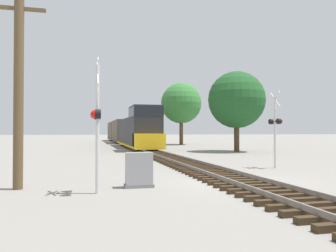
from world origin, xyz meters
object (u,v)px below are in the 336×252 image
crossing_signal_near (97,117)px  freight_train (125,131)px  utility_pole (19,87)px  tree_mid_background (181,103)px  tree_far_right (237,100)px  crossing_signal_far (275,124)px  relay_cabinet (139,170)px

crossing_signal_near → freight_train: bearing=172.0°
utility_pole → tree_mid_background: (16.39, 36.38, 2.83)m
crossing_signal_near → tree_far_right: 24.34m
crossing_signal_far → tree_mid_background: size_ratio=0.45×
freight_train → tree_mid_background: tree_mid_background is taller
crossing_signal_near → crossing_signal_far: bearing=117.4°
freight_train → utility_pole: size_ratio=6.85×
crossing_signal_far → utility_pole: size_ratio=0.61×
crossing_signal_near → crossing_signal_far: crossing_signal_near is taller
freight_train → tree_mid_background: size_ratio=5.01×
utility_pole → tree_far_right: 24.82m
crossing_signal_near → tree_mid_background: 40.45m
utility_pole → crossing_signal_near: bearing=-28.7°
crossing_signal_far → tree_mid_background: tree_mid_background is taller
freight_train → crossing_signal_near: freight_train is taller
relay_cabinet → tree_mid_background: tree_mid_background is taller
relay_cabinet → tree_mid_background: bearing=71.8°
relay_cabinet → tree_mid_background: size_ratio=0.13×
crossing_signal_far → tree_mid_background: (3.85, 32.57, 3.98)m
crossing_signal_far → tree_far_right: 15.16m
crossing_signal_near → relay_cabinet: size_ratio=3.46×
crossing_signal_near → relay_cabinet: 2.58m
relay_cabinet → tree_far_right: bearing=55.6°
relay_cabinet → tree_far_right: (12.76, 18.64, 4.61)m
relay_cabinet → tree_mid_background: 39.36m
crossing_signal_far → relay_cabinet: 9.59m
crossing_signal_near → utility_pole: bearing=-119.5°
tree_mid_background → crossing_signal_near: bearing=-109.9°
freight_train → crossing_signal_near: 43.21m
freight_train → tree_mid_background: bearing=-31.3°
freight_train → tree_far_right: (8.83, -23.36, 3.16)m
tree_far_right → tree_mid_background: 18.40m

